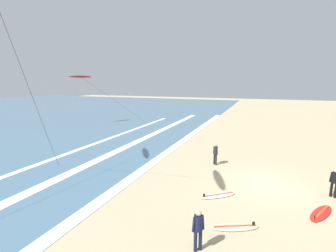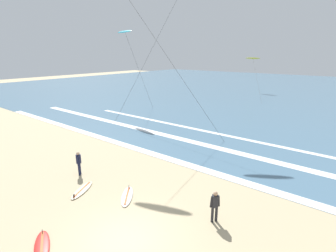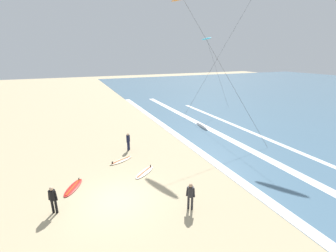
{
  "view_description": "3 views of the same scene",
  "coord_description": "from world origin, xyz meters",
  "px_view_note": "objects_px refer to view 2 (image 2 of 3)",
  "views": [
    {
      "loc": [
        -14.21,
        0.61,
        6.05
      ],
      "look_at": [
        -3.26,
        5.03,
        3.84
      ],
      "focal_mm": 24.66,
      "sensor_mm": 36.0,
      "label": 1
    },
    {
      "loc": [
        6.99,
        -5.92,
        7.7
      ],
      "look_at": [
        -2.62,
        6.41,
        3.17
      ],
      "focal_mm": 26.96,
      "sensor_mm": 36.0,
      "label": 2
    },
    {
      "loc": [
        11.52,
        -1.81,
        8.17
      ],
      "look_at": [
        -2.63,
        4.38,
        3.24
      ],
      "focal_mm": 24.08,
      "sensor_mm": 36.0,
      "label": 3
    }
  ],
  "objects_px": {
    "surfer_foreground_main": "(79,161)",
    "surfboard_right_spare": "(127,196)",
    "surfer_left_near": "(215,204)",
    "kite_cyan_low_near": "(125,32)",
    "surfboard_left_pile": "(82,190)",
    "surfboard_foreground_flat": "(42,246)",
    "kite_yellow_mid_center": "(253,58)"
  },
  "relations": [
    {
      "from": "kite_cyan_low_near",
      "to": "surfboard_left_pile",
      "type": "bearing_deg",
      "value": -51.13
    },
    {
      "from": "surfboard_right_spare",
      "to": "kite_cyan_low_near",
      "type": "relative_size",
      "value": 0.19
    },
    {
      "from": "surfer_foreground_main",
      "to": "surfboard_left_pile",
      "type": "xyz_separation_m",
      "value": [
        1.88,
        -1.11,
        -0.91
      ]
    },
    {
      "from": "surfer_foreground_main",
      "to": "kite_yellow_mid_center",
      "type": "distance_m",
      "value": 45.18
    },
    {
      "from": "surfboard_right_spare",
      "to": "kite_yellow_mid_center",
      "type": "height_order",
      "value": "kite_yellow_mid_center"
    },
    {
      "from": "surfer_foreground_main",
      "to": "kite_cyan_low_near",
      "type": "bearing_deg",
      "value": 126.44
    },
    {
      "from": "surfer_left_near",
      "to": "kite_yellow_mid_center",
      "type": "distance_m",
      "value": 46.12
    },
    {
      "from": "kite_cyan_low_near",
      "to": "kite_yellow_mid_center",
      "type": "relative_size",
      "value": 0.8
    },
    {
      "from": "surfer_left_near",
      "to": "kite_cyan_low_near",
      "type": "distance_m",
      "value": 25.78
    },
    {
      "from": "surfer_foreground_main",
      "to": "surfboard_right_spare",
      "type": "distance_m",
      "value": 4.53
    },
    {
      "from": "surfer_left_near",
      "to": "kite_cyan_low_near",
      "type": "height_order",
      "value": "kite_cyan_low_near"
    },
    {
      "from": "surfboard_left_pile",
      "to": "kite_yellow_mid_center",
      "type": "relative_size",
      "value": 0.16
    },
    {
      "from": "surfer_foreground_main",
      "to": "surfboard_left_pile",
      "type": "bearing_deg",
      "value": -30.6
    },
    {
      "from": "surfer_foreground_main",
      "to": "surfboard_foreground_flat",
      "type": "relative_size",
      "value": 0.75
    },
    {
      "from": "surfer_foreground_main",
      "to": "kite_yellow_mid_center",
      "type": "relative_size",
      "value": 0.12
    },
    {
      "from": "surfboard_left_pile",
      "to": "kite_cyan_low_near",
      "type": "height_order",
      "value": "kite_cyan_low_near"
    },
    {
      "from": "surfboard_right_spare",
      "to": "surfer_left_near",
      "type": "bearing_deg",
      "value": 12.36
    },
    {
      "from": "surfer_foreground_main",
      "to": "surfboard_right_spare",
      "type": "bearing_deg",
      "value": 0.61
    },
    {
      "from": "surfer_left_near",
      "to": "surfboard_left_pile",
      "type": "xyz_separation_m",
      "value": [
        -7.39,
        -2.22,
        -0.91
      ]
    },
    {
      "from": "surfboard_foreground_flat",
      "to": "kite_yellow_mid_center",
      "type": "height_order",
      "value": "kite_yellow_mid_center"
    },
    {
      "from": "surfboard_left_pile",
      "to": "kite_cyan_low_near",
      "type": "relative_size",
      "value": 0.21
    },
    {
      "from": "surfboard_right_spare",
      "to": "kite_yellow_mid_center",
      "type": "bearing_deg",
      "value": 102.32
    },
    {
      "from": "surfboard_foreground_flat",
      "to": "surfer_left_near",
      "type": "bearing_deg",
      "value": 50.7
    },
    {
      "from": "surfboard_foreground_flat",
      "to": "kite_cyan_low_near",
      "type": "distance_m",
      "value": 26.55
    },
    {
      "from": "kite_yellow_mid_center",
      "to": "surfer_foreground_main",
      "type": "bearing_deg",
      "value": -83.24
    },
    {
      "from": "surfer_left_near",
      "to": "surfboard_left_pile",
      "type": "distance_m",
      "value": 7.77
    },
    {
      "from": "surfer_foreground_main",
      "to": "kite_yellow_mid_center",
      "type": "bearing_deg",
      "value": 96.76
    },
    {
      "from": "surfboard_right_spare",
      "to": "surfboard_left_pile",
      "type": "bearing_deg",
      "value": -155.59
    },
    {
      "from": "surfboard_foreground_flat",
      "to": "kite_cyan_low_near",
      "type": "bearing_deg",
      "value": 128.26
    },
    {
      "from": "surfboard_left_pile",
      "to": "surfboard_foreground_flat",
      "type": "height_order",
      "value": "same"
    },
    {
      "from": "surfer_foreground_main",
      "to": "surfboard_right_spare",
      "type": "height_order",
      "value": "surfer_foreground_main"
    },
    {
      "from": "surfboard_right_spare",
      "to": "surfboard_foreground_flat",
      "type": "bearing_deg",
      "value": -89.49
    }
  ]
}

